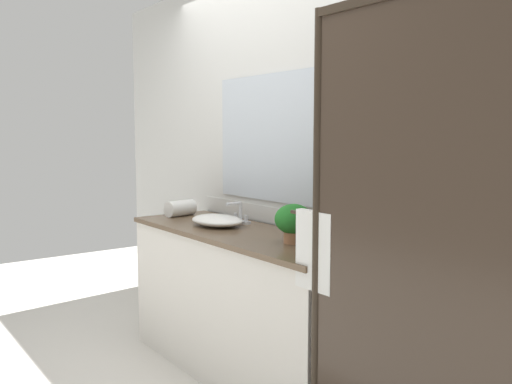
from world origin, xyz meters
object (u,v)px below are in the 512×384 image
object	(u,v)px
sink_basin	(217,220)
amenity_bottle_body_wash	(313,248)
potted_plant	(294,221)
rolled_towel_near_edge	(180,208)
faucet	(240,216)
amenity_bottle_conditioner	(337,243)

from	to	relation	value
sink_basin	amenity_bottle_body_wash	world-z (taller)	amenity_bottle_body_wash
potted_plant	rolled_towel_near_edge	xyz separation A→B (m)	(-1.23, -0.01, -0.07)
faucet	amenity_bottle_conditioner	world-z (taller)	faucet
faucet	amenity_bottle_conditioner	xyz separation A→B (m)	(0.99, -0.09, -0.01)
sink_basin	amenity_bottle_conditioner	world-z (taller)	amenity_bottle_conditioner
potted_plant	rolled_towel_near_edge	distance (m)	1.23
amenity_bottle_body_wash	rolled_towel_near_edge	distance (m)	1.54
sink_basin	rolled_towel_near_edge	world-z (taller)	rolled_towel_near_edge
potted_plant	amenity_bottle_conditioner	xyz separation A→B (m)	(0.27, 0.06, -0.08)
amenity_bottle_conditioner	amenity_bottle_body_wash	size ratio (longest dim) A/B	0.83
sink_basin	rolled_towel_near_edge	bearing A→B (deg)	178.22
sink_basin	rolled_towel_near_edge	xyz separation A→B (m)	(-0.51, 0.02, 0.02)
potted_plant	amenity_bottle_conditioner	bearing A→B (deg)	11.70
rolled_towel_near_edge	sink_basin	bearing A→B (deg)	-1.78
faucet	potted_plant	world-z (taller)	potted_plant
sink_basin	faucet	xyz separation A→B (m)	(0.00, 0.18, 0.01)
sink_basin	rolled_towel_near_edge	distance (m)	0.51
rolled_towel_near_edge	faucet	bearing A→B (deg)	17.50
faucet	amenity_bottle_body_wash	distance (m)	1.07
amenity_bottle_conditioner	sink_basin	bearing A→B (deg)	-175.31
amenity_bottle_conditioner	amenity_bottle_body_wash	xyz separation A→B (m)	(0.04, -0.20, 0.01)
amenity_bottle_body_wash	sink_basin	bearing A→B (deg)	173.33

